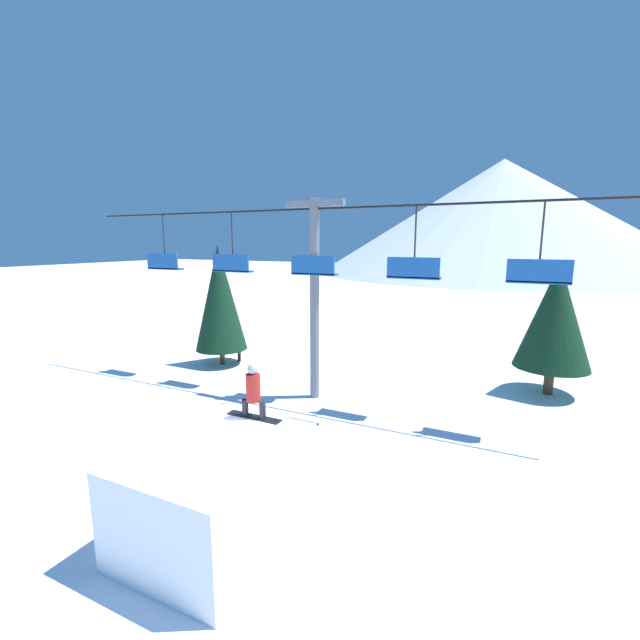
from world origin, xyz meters
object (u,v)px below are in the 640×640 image
Objects in this scene: snow_ramp at (219,490)px; pine_tree_near at (220,298)px; snowboarder at (253,391)px; distant_skier at (239,349)px.

pine_tree_near is (-8.19, 10.37, 2.39)m from snow_ramp.
snow_ramp is at bearing -86.49° from snowboarder.
snow_ramp is at bearing -51.70° from pine_tree_near.
distant_skier is (-7.72, 11.16, -0.36)m from snow_ramp.
snowboarder reaches higher than distant_skier.
snow_ramp is 13.58m from distant_skier.
pine_tree_near is at bearing 128.30° from snow_ramp.
pine_tree_near reaches higher than snow_ramp.
snowboarder is at bearing -47.68° from pine_tree_near.
pine_tree_near is at bearing -120.85° from distant_skier.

